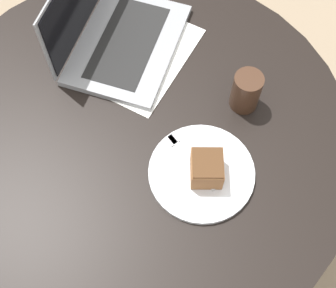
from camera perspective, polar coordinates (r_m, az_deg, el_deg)
ground_plane at (r=1.84m, az=-2.43°, el=-9.63°), size 12.00×12.00×0.00m
dining_table at (r=1.30m, az=-3.40°, el=-2.21°), size 1.06×1.06×0.76m
paper_document at (r=1.25m, az=-3.58°, el=10.85°), size 0.39×0.35×0.00m
plate at (r=1.08m, az=4.10°, el=-3.50°), size 0.25×0.25×0.01m
cake_slice at (r=1.04m, az=4.74°, el=-2.96°), size 0.08×0.07×0.07m
fork at (r=1.08m, az=2.24°, el=-1.46°), size 0.15×0.12×0.00m
coffee_glass at (r=1.14m, az=9.50°, el=6.35°), size 0.07×0.07×0.11m
laptop at (r=1.25m, az=-6.44°, el=13.15°), size 0.40×0.34×0.23m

